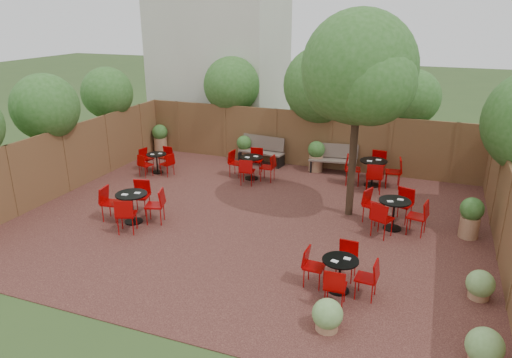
% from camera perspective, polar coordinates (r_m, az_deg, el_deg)
% --- Properties ---
extents(ground, '(80.00, 80.00, 0.00)m').
position_cam_1_polar(ground, '(12.68, -0.68, -4.99)').
color(ground, '#354F23').
rests_on(ground, ground).
extents(courtyard_paving, '(12.00, 10.00, 0.02)m').
position_cam_1_polar(courtyard_paving, '(12.67, -0.68, -4.95)').
color(courtyard_paving, '#3B1A18').
rests_on(courtyard_paving, ground).
extents(fence_back, '(12.00, 0.08, 2.00)m').
position_cam_1_polar(fence_back, '(16.83, 5.60, 4.83)').
color(fence_back, brown).
rests_on(fence_back, ground).
extents(fence_left, '(0.08, 10.00, 2.00)m').
position_cam_1_polar(fence_left, '(15.43, -21.90, 2.09)').
color(fence_left, brown).
rests_on(fence_left, ground).
extents(fence_right, '(0.08, 10.00, 2.00)m').
position_cam_1_polar(fence_right, '(11.66, 27.96, -4.36)').
color(fence_right, brown).
rests_on(fence_right, ground).
extents(neighbour_building, '(5.00, 4.00, 8.00)m').
position_cam_1_polar(neighbour_building, '(20.69, -4.31, 16.08)').
color(neighbour_building, beige).
rests_on(neighbour_building, ground).
extents(overhang_foliage, '(15.52, 10.39, 2.73)m').
position_cam_1_polar(overhang_foliage, '(14.90, 3.38, 9.62)').
color(overhang_foliage, '#2C5C1E').
rests_on(overhang_foliage, ground).
extents(courtyard_tree, '(2.94, 2.87, 5.37)m').
position_cam_1_polar(courtyard_tree, '(12.24, 12.22, 12.25)').
color(courtyard_tree, black).
rests_on(courtyard_tree, courtyard_paving).
extents(park_bench_left, '(1.70, 0.74, 1.02)m').
position_cam_1_polar(park_bench_left, '(17.02, 0.73, 3.50)').
color(park_bench_left, brown).
rests_on(park_bench_left, courtyard_paving).
extents(park_bench_right, '(1.65, 0.72, 0.99)m').
position_cam_1_polar(park_bench_right, '(16.34, 9.28, 2.49)').
color(park_bench_right, brown).
rests_on(park_bench_right, courtyard_paving).
extents(bistro_tables, '(9.52, 7.92, 0.96)m').
position_cam_1_polar(bistro_tables, '(13.39, 2.67, -1.45)').
color(bistro_tables, black).
rests_on(bistro_tables, courtyard_paving).
extents(planters, '(11.61, 4.31, 1.09)m').
position_cam_1_polar(planters, '(15.96, 2.36, 2.52)').
color(planters, '#986C4C').
rests_on(planters, courtyard_paving).
extents(low_shrubs, '(3.07, 2.54, 0.63)m').
position_cam_1_polar(low_shrubs, '(9.03, 20.66, -15.29)').
color(low_shrubs, '#986C4C').
rests_on(low_shrubs, courtyard_paving).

